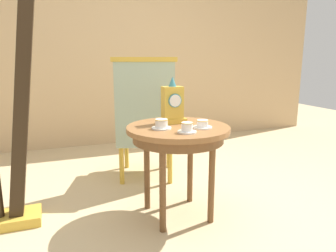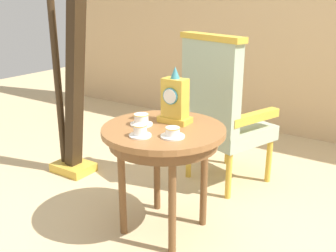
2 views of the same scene
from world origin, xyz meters
TOP-DOWN VIEW (x-y plane):
  - ground_plane at (0.00, 0.00)m, footprint 10.00×10.00m
  - wall_back at (0.00, 2.25)m, footprint 6.00×0.10m
  - side_table at (-0.06, 0.03)m, footprint 0.72×0.72m
  - teacup_left at (-0.19, -0.00)m, footprint 0.13×0.13m
  - teacup_right at (-0.08, -0.16)m, footprint 0.12×0.12m
  - teacup_center at (0.07, -0.07)m, footprint 0.13×0.13m
  - mantel_clock at (-0.06, 0.15)m, footprint 0.19×0.11m
  - armchair at (-0.07, 0.80)m, footprint 0.68×0.67m
  - harp at (-1.13, 0.31)m, footprint 0.40×0.24m

SIDE VIEW (x-z plane):
  - ground_plane at x=0.00m, z-range 0.00..0.00m
  - side_table at x=-0.06m, z-range 0.26..0.92m
  - armchair at x=-0.07m, z-range 0.02..1.16m
  - teacup_center at x=0.07m, z-range 0.66..0.72m
  - teacup_right at x=-0.08m, z-range 0.66..0.73m
  - teacup_left at x=-0.19m, z-range 0.66..0.73m
  - harp at x=-1.13m, z-range -0.17..1.61m
  - mantel_clock at x=-0.06m, z-range 0.63..0.97m
  - wall_back at x=0.00m, z-range 0.00..2.80m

